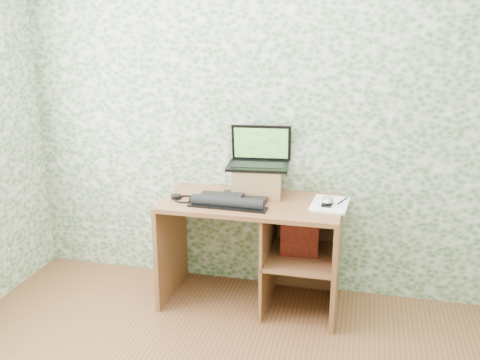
% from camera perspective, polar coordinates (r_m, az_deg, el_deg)
% --- Properties ---
extents(wall_back, '(3.50, 0.00, 3.50)m').
position_cam_1_polar(wall_back, '(3.75, 2.30, 7.24)').
color(wall_back, silver).
rests_on(wall_back, ground).
extents(desk, '(1.20, 0.60, 0.75)m').
position_cam_1_polar(desk, '(3.70, 2.49, -6.15)').
color(desk, brown).
rests_on(desk, floor).
extents(riser, '(0.36, 0.31, 0.20)m').
position_cam_1_polar(riser, '(3.69, 1.89, -0.12)').
color(riser, '#A46F49').
rests_on(riser, desk).
extents(laptop, '(0.44, 0.33, 0.28)m').
position_cam_1_polar(laptop, '(3.69, 2.05, 2.50)').
color(laptop, black).
rests_on(laptop, riser).
extents(keyboard, '(0.52, 0.27, 0.07)m').
position_cam_1_polar(keyboard, '(3.52, -1.05, -2.21)').
color(keyboard, black).
rests_on(keyboard, desk).
extents(headphones, '(0.21, 0.18, 0.03)m').
position_cam_1_polar(headphones, '(3.63, -5.85, -1.99)').
color(headphones, black).
rests_on(headphones, desk).
extents(notepad, '(0.25, 0.34, 0.02)m').
position_cam_1_polar(notepad, '(3.55, 9.56, -2.56)').
color(notepad, white).
rests_on(notepad, desk).
extents(mouse, '(0.08, 0.13, 0.04)m').
position_cam_1_polar(mouse, '(3.51, 9.30, -2.30)').
color(mouse, silver).
rests_on(mouse, notepad).
extents(pen, '(0.06, 0.15, 0.01)m').
position_cam_1_polar(pen, '(3.60, 10.89, -2.18)').
color(pen, black).
rests_on(pen, notepad).
extents(red_box, '(0.26, 0.10, 0.30)m').
position_cam_1_polar(red_box, '(3.61, 6.39, -5.79)').
color(red_box, '#9A1D0E').
rests_on(red_box, desk).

